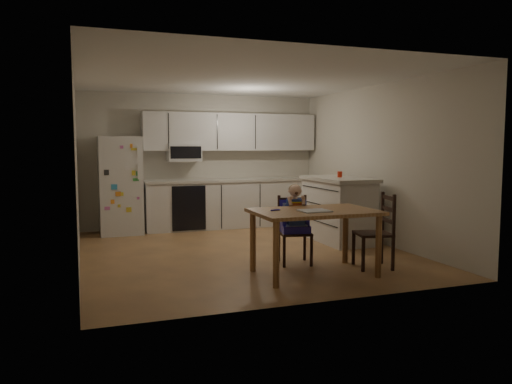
{
  "coord_description": "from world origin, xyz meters",
  "views": [
    {
      "loc": [
        -2.22,
        -6.83,
        1.55
      ],
      "look_at": [
        -0.12,
        -0.91,
        0.96
      ],
      "focal_mm": 35.0,
      "sensor_mm": 36.0,
      "label": 1
    }
  ],
  "objects_px": {
    "refrigerator": "(120,185)",
    "chair_side": "(380,226)",
    "chair_booster": "(294,216)",
    "red_cup": "(340,174)",
    "dining_table": "(314,219)",
    "kitchen_island": "(338,209)"
  },
  "relations": [
    {
      "from": "refrigerator",
      "to": "chair_side",
      "type": "height_order",
      "value": "refrigerator"
    },
    {
      "from": "chair_booster",
      "to": "chair_side",
      "type": "relative_size",
      "value": 1.1
    },
    {
      "from": "refrigerator",
      "to": "chair_booster",
      "type": "xyz_separation_m",
      "value": [
        1.97,
        -3.04,
        -0.22
      ]
    },
    {
      "from": "chair_booster",
      "to": "red_cup",
      "type": "bearing_deg",
      "value": 52.51
    },
    {
      "from": "refrigerator",
      "to": "chair_side",
      "type": "xyz_separation_m",
      "value": [
        2.91,
        -3.63,
        -0.31
      ]
    },
    {
      "from": "red_cup",
      "to": "dining_table",
      "type": "height_order",
      "value": "red_cup"
    },
    {
      "from": "red_cup",
      "to": "chair_booster",
      "type": "xyz_separation_m",
      "value": [
        -1.31,
        -1.16,
        -0.45
      ]
    },
    {
      "from": "refrigerator",
      "to": "kitchen_island",
      "type": "height_order",
      "value": "refrigerator"
    },
    {
      "from": "dining_table",
      "to": "red_cup",
      "type": "bearing_deg",
      "value": 53.36
    },
    {
      "from": "refrigerator",
      "to": "dining_table",
      "type": "distance_m",
      "value": 4.15
    },
    {
      "from": "chair_side",
      "to": "chair_booster",
      "type": "bearing_deg",
      "value": -109.37
    },
    {
      "from": "red_cup",
      "to": "dining_table",
      "type": "distance_m",
      "value": 2.25
    },
    {
      "from": "kitchen_island",
      "to": "refrigerator",
      "type": "bearing_deg",
      "value": 149.73
    },
    {
      "from": "kitchen_island",
      "to": "red_cup",
      "type": "bearing_deg",
      "value": 27.4
    },
    {
      "from": "kitchen_island",
      "to": "chair_booster",
      "type": "xyz_separation_m",
      "value": [
        -1.28,
        -1.15,
        0.11
      ]
    },
    {
      "from": "refrigerator",
      "to": "chair_side",
      "type": "relative_size",
      "value": 1.79
    },
    {
      "from": "kitchen_island",
      "to": "chair_side",
      "type": "xyz_separation_m",
      "value": [
        -0.35,
        -1.73,
        0.01
      ]
    },
    {
      "from": "refrigerator",
      "to": "dining_table",
      "type": "relative_size",
      "value": 1.17
    },
    {
      "from": "red_cup",
      "to": "chair_side",
      "type": "distance_m",
      "value": 1.87
    },
    {
      "from": "dining_table",
      "to": "chair_booster",
      "type": "xyz_separation_m",
      "value": [
        0.01,
        0.61,
        -0.04
      ]
    },
    {
      "from": "chair_booster",
      "to": "chair_side",
      "type": "bearing_deg",
      "value": -21.02
    },
    {
      "from": "red_cup",
      "to": "chair_side",
      "type": "bearing_deg",
      "value": -102.22
    }
  ]
}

